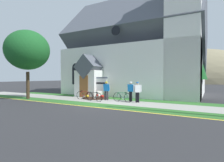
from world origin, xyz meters
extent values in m
plane|color=#2B2B2D|center=(0.00, 4.00, 0.00)|extent=(140.00, 140.00, 0.00)
cube|color=#99968E|center=(-1.27, 1.72, 0.01)|extent=(32.00, 2.40, 0.01)
cube|color=#2D6628|center=(-1.27, -0.19, 0.00)|extent=(32.00, 1.43, 0.01)
cube|color=#2D6628|center=(-1.27, 3.74, 0.00)|extent=(24.00, 1.64, 0.01)
cube|color=yellow|center=(-1.27, -1.05, 0.00)|extent=(28.00, 0.16, 0.01)
cube|color=white|center=(-1.27, 9.44, 2.56)|extent=(14.49, 9.76, 5.13)
cube|color=#4C515B|center=(-1.27, 9.44, 6.89)|extent=(14.99, 9.93, 9.93)
cube|color=white|center=(4.60, 5.94, 6.22)|extent=(2.77, 2.77, 12.45)
cube|color=white|center=(-3.87, 3.76, 1.30)|extent=(2.40, 1.60, 2.60)
cube|color=#4C515B|center=(-3.87, 3.76, 2.95)|extent=(2.40, 1.80, 2.40)
cube|color=brown|center=(-3.87, 2.94, 1.05)|extent=(1.00, 0.06, 2.10)
cube|color=black|center=(-6.34, 4.53, 2.10)|extent=(0.76, 0.06, 1.90)
cone|color=black|center=(-6.34, 4.53, 3.05)|extent=(0.80, 0.06, 0.80)
cylinder|color=black|center=(-1.27, 4.53, 6.36)|extent=(0.90, 0.06, 0.90)
cube|color=slate|center=(-3.17, 3.35, 0.33)|extent=(0.12, 0.12, 0.65)
cube|color=slate|center=(-1.70, 3.38, 0.33)|extent=(0.12, 0.12, 0.65)
cube|color=white|center=(-2.44, 3.37, 1.24)|extent=(1.75, 0.12, 1.17)
cube|color=slate|center=(-2.44, 3.37, 1.88)|extent=(1.87, 0.16, 0.12)
cube|color=black|center=(-2.44, 3.32, 1.38)|extent=(1.40, 0.04, 0.16)
cylinder|color=#382319|center=(-2.44, 2.88, 0.05)|extent=(2.35, 2.35, 0.10)
ellipsoid|color=red|center=(-1.81, 2.97, 0.22)|extent=(0.36, 0.36, 0.24)
ellipsoid|color=red|center=(-2.77, 3.51, 0.22)|extent=(0.36, 0.36, 0.24)
ellipsoid|color=gold|center=(-3.01, 2.34, 0.22)|extent=(0.36, 0.36, 0.24)
torus|color=black|center=(-3.28, 1.70, 0.34)|extent=(0.72, 0.09, 0.72)
torus|color=black|center=(-2.30, 1.77, 0.34)|extent=(0.72, 0.09, 0.72)
cylinder|color=#A51E19|center=(-2.63, 1.74, 0.50)|extent=(0.54, 0.08, 0.44)
cylinder|color=#A51E19|center=(-2.74, 1.74, 0.71)|extent=(0.73, 0.09, 0.04)
cylinder|color=#A51E19|center=(-3.00, 1.72, 0.50)|extent=(0.25, 0.05, 0.44)
cylinder|color=#A51E19|center=(-3.09, 1.71, 0.32)|extent=(0.40, 0.07, 0.09)
cylinder|color=#A51E19|center=(-3.20, 1.70, 0.53)|extent=(0.21, 0.05, 0.39)
cylinder|color=#A51E19|center=(-2.34, 1.77, 0.52)|extent=(0.12, 0.04, 0.37)
ellipsoid|color=black|center=(-3.11, 1.71, 0.74)|extent=(0.25, 0.10, 0.05)
cylinder|color=silver|center=(-2.38, 1.76, 0.73)|extent=(0.44, 0.06, 0.03)
cylinder|color=silver|center=(-2.89, 1.73, 0.29)|extent=(0.18, 0.03, 0.18)
torus|color=black|center=(-0.98, 1.20, 0.34)|extent=(0.70, 0.16, 0.71)
torus|color=black|center=(-2.03, 1.39, 0.34)|extent=(0.70, 0.16, 0.71)
cylinder|color=black|center=(-1.67, 1.32, 0.49)|extent=(0.58, 0.14, 0.44)
cylinder|color=black|center=(-1.56, 1.30, 0.70)|extent=(0.79, 0.17, 0.04)
cylinder|color=black|center=(-1.28, 1.25, 0.49)|extent=(0.27, 0.08, 0.44)
cylinder|color=black|center=(-1.19, 1.24, 0.31)|extent=(0.43, 0.11, 0.09)
cylinder|color=black|center=(-1.07, 1.21, 0.52)|extent=(0.23, 0.07, 0.38)
cylinder|color=black|center=(-1.99, 1.38, 0.52)|extent=(0.13, 0.06, 0.37)
ellipsoid|color=black|center=(-1.17, 1.23, 0.73)|extent=(0.25, 0.12, 0.05)
cylinder|color=silver|center=(-1.95, 1.37, 0.72)|extent=(0.44, 0.10, 0.03)
cylinder|color=silver|center=(-1.40, 1.27, 0.29)|extent=(0.18, 0.05, 0.18)
torus|color=black|center=(1.17, 1.98, 0.34)|extent=(0.72, 0.15, 0.73)
torus|color=black|center=(0.13, 2.14, 0.34)|extent=(0.72, 0.15, 0.73)
cylinder|color=#19723F|center=(0.49, 2.09, 0.50)|extent=(0.57, 0.12, 0.44)
cylinder|color=#19723F|center=(0.60, 2.07, 0.71)|extent=(0.77, 0.15, 0.04)
cylinder|color=#19723F|center=(0.87, 2.03, 0.50)|extent=(0.26, 0.08, 0.44)
cylinder|color=#19723F|center=(0.96, 2.01, 0.32)|extent=(0.42, 0.10, 0.09)
cylinder|color=#19723F|center=(1.08, 2.00, 0.53)|extent=(0.22, 0.07, 0.39)
cylinder|color=#19723F|center=(0.18, 2.13, 0.53)|extent=(0.12, 0.05, 0.37)
ellipsoid|color=black|center=(0.99, 2.01, 0.74)|extent=(0.25, 0.12, 0.05)
cylinder|color=silver|center=(0.22, 2.13, 0.73)|extent=(0.44, 0.09, 0.03)
cylinder|color=silver|center=(0.76, 2.04, 0.29)|extent=(0.18, 0.05, 0.18)
cylinder|color=black|center=(1.77, 2.23, 0.39)|extent=(0.15, 0.15, 0.78)
cylinder|color=black|center=(1.88, 2.33, 0.39)|extent=(0.15, 0.15, 0.78)
cube|color=silver|center=(1.82, 2.28, 1.06)|extent=(0.46, 0.44, 0.57)
sphere|color=beige|center=(1.82, 2.28, 1.45)|extent=(0.20, 0.20, 0.20)
ellipsoid|color=#1E59B2|center=(1.82, 2.28, 1.50)|extent=(0.33, 0.33, 0.14)
cylinder|color=silver|center=(1.59, 2.13, 1.09)|extent=(0.09, 0.11, 0.51)
cylinder|color=silver|center=(2.05, 2.43, 1.09)|extent=(0.09, 0.12, 0.52)
cylinder|color=#2D2D33|center=(-0.84, 2.28, 0.39)|extent=(0.15, 0.15, 0.78)
cylinder|color=#2D2D33|center=(-1.04, 2.28, 0.39)|extent=(0.15, 0.15, 0.78)
cube|color=blue|center=(-0.94, 2.28, 1.06)|extent=(0.45, 0.22, 0.57)
sphere|color=#936B51|center=(-0.94, 2.28, 1.45)|extent=(0.20, 0.20, 0.20)
ellipsoid|color=gold|center=(-0.94, 2.28, 1.51)|extent=(0.22, 0.26, 0.14)
cylinder|color=blue|center=(-0.67, 2.25, 1.09)|extent=(0.09, 0.19, 0.52)
cylinder|color=blue|center=(-1.21, 2.31, 1.09)|extent=(0.09, 0.17, 0.52)
cylinder|color=black|center=(1.16, 2.62, 0.39)|extent=(0.15, 0.15, 0.79)
cylinder|color=black|center=(1.05, 2.65, 0.39)|extent=(0.15, 0.15, 0.79)
cube|color=blue|center=(1.11, 2.63, 1.07)|extent=(0.47, 0.29, 0.57)
sphere|color=tan|center=(1.11, 2.63, 1.46)|extent=(0.20, 0.20, 0.20)
ellipsoid|color=silver|center=(1.11, 2.63, 1.52)|extent=(0.26, 0.29, 0.14)
cylinder|color=blue|center=(1.37, 2.54, 1.10)|extent=(0.09, 0.18, 0.52)
cylinder|color=blue|center=(0.85, 2.73, 1.10)|extent=(0.09, 0.19, 0.52)
cylinder|color=#4C3823|center=(4.88, 8.07, 0.87)|extent=(0.28, 0.28, 1.73)
cone|color=#195623|center=(4.88, 8.07, 4.43)|extent=(3.07, 3.07, 5.39)
cylinder|color=#3D2D1E|center=(-7.52, -0.36, 1.21)|extent=(0.28, 0.28, 2.41)
ellipsoid|color=#195623|center=(-7.52, -0.36, 4.34)|extent=(3.79, 3.79, 3.49)
ellipsoid|color=#847A5B|center=(-7.73, 60.02, 0.00)|extent=(71.82, 37.09, 25.10)
camera|label=1|loc=(6.74, -10.34, 1.93)|focal=28.35mm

